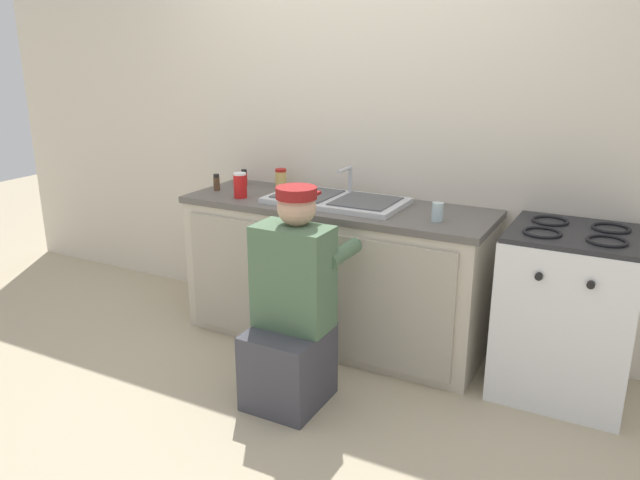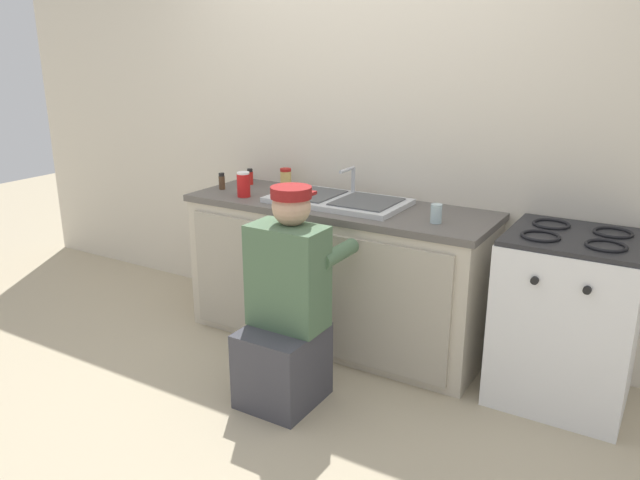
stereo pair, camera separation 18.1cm
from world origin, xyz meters
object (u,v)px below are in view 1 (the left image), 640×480
at_px(condiment_jar, 281,179).
at_px(water_glass, 437,212).
at_px(spice_bottle_red, 244,178).
at_px(spice_bottle_pepper, 217,182).
at_px(plumber_person, 292,316).
at_px(stove_range, 566,313).
at_px(soda_cup_red, 240,185).
at_px(sink_double_basin, 336,200).

height_order(condiment_jar, water_glass, condiment_jar).
relative_size(spice_bottle_red, water_glass, 1.05).
xyz_separation_m(spice_bottle_red, spice_bottle_pepper, (-0.07, -0.21, 0.00)).
bearing_deg(plumber_person, spice_bottle_pepper, 144.48).
bearing_deg(spice_bottle_red, stove_range, -4.05).
bearing_deg(spice_bottle_red, soda_cup_red, -59.18).
distance_m(spice_bottle_red, condiment_jar, 0.27).
relative_size(sink_double_basin, plumber_person, 0.72).
xyz_separation_m(soda_cup_red, condiment_jar, (0.08, 0.33, -0.01)).
height_order(sink_double_basin, condiment_jar, sink_double_basin).
xyz_separation_m(sink_double_basin, plumber_person, (0.13, -0.74, -0.42)).
bearing_deg(water_glass, spice_bottle_pepper, 178.42).
bearing_deg(spice_bottle_red, condiment_jar, 7.08).
xyz_separation_m(soda_cup_red, spice_bottle_pepper, (-0.25, 0.09, -0.02)).
bearing_deg(water_glass, spice_bottle_red, 169.94).
relative_size(sink_double_basin, spice_bottle_red, 7.62).
height_order(plumber_person, soda_cup_red, plumber_person).
bearing_deg(spice_bottle_pepper, plumber_person, -35.52).
distance_m(stove_range, plumber_person, 1.41).
bearing_deg(sink_double_basin, spice_bottle_red, 169.09).
distance_m(spice_bottle_pepper, water_glass, 1.47).
distance_m(stove_range, water_glass, 0.83).
xyz_separation_m(soda_cup_red, water_glass, (1.22, 0.05, -0.03)).
bearing_deg(water_glass, stove_range, 8.46).
xyz_separation_m(sink_double_basin, condiment_jar, (-0.49, 0.18, 0.05)).
distance_m(spice_bottle_red, water_glass, 1.42).
bearing_deg(water_glass, plumber_person, -129.41).
height_order(soda_cup_red, water_glass, soda_cup_red).
distance_m(spice_bottle_red, spice_bottle_pepper, 0.22).
height_order(sink_double_basin, stove_range, sink_double_basin).
relative_size(plumber_person, spice_bottle_red, 10.52).
height_order(sink_double_basin, soda_cup_red, sink_double_basin).
bearing_deg(soda_cup_red, spice_bottle_red, 120.82).
xyz_separation_m(sink_double_basin, spice_bottle_red, (-0.75, 0.14, 0.03)).
relative_size(sink_double_basin, condiment_jar, 6.25).
relative_size(sink_double_basin, spice_bottle_pepper, 7.62).
distance_m(sink_double_basin, spice_bottle_pepper, 0.82).
relative_size(stove_range, soda_cup_red, 5.84).
distance_m(plumber_person, spice_bottle_pepper, 1.25).
bearing_deg(condiment_jar, spice_bottle_pepper, -144.15).
bearing_deg(stove_range, water_glass, -171.54).
distance_m(stove_range, spice_bottle_pepper, 2.20).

